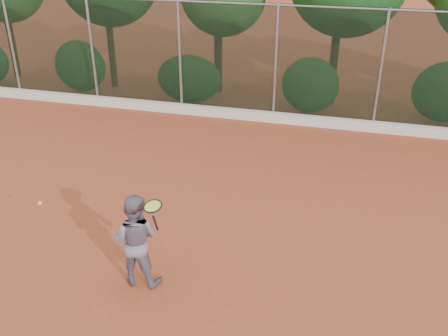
# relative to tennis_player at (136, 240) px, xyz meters

# --- Properties ---
(ground) EXTENTS (80.00, 80.00, 0.00)m
(ground) POSITION_rel_tennis_player_xyz_m (0.96, 1.19, -0.85)
(ground) COLOR #A44526
(ground) RESTS_ON ground
(concrete_curb) EXTENTS (24.00, 0.20, 0.30)m
(concrete_curb) POSITION_rel_tennis_player_xyz_m (0.96, 8.01, -0.70)
(concrete_curb) COLOR silver
(concrete_curb) RESTS_ON ground
(tennis_player) EXTENTS (0.86, 0.68, 1.70)m
(tennis_player) POSITION_rel_tennis_player_xyz_m (0.00, 0.00, 0.00)
(tennis_player) COLOR slate
(tennis_player) RESTS_ON ground
(chainlink_fence) EXTENTS (24.09, 0.09, 3.50)m
(chainlink_fence) POSITION_rel_tennis_player_xyz_m (0.96, 8.19, 1.01)
(chainlink_fence) COLOR black
(chainlink_fence) RESTS_ON ground
(tennis_racket) EXTENTS (0.39, 0.39, 0.56)m
(tennis_racket) POSITION_rel_tennis_player_xyz_m (0.44, -0.19, 0.80)
(tennis_racket) COLOR black
(tennis_racket) RESTS_ON ground
(tennis_ball_in_flight) EXTENTS (0.07, 0.07, 0.07)m
(tennis_ball_in_flight) POSITION_rel_tennis_player_xyz_m (-1.78, 0.06, 0.41)
(tennis_ball_in_flight) COLOR yellow
(tennis_ball_in_flight) RESTS_ON ground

